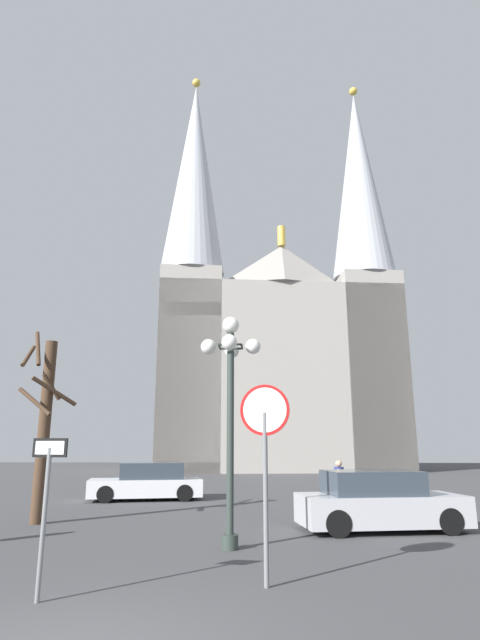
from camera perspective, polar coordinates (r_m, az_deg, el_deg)
The scene contains 8 objects.
cathedral at distance 46.13m, azimuth 4.24°, elevation -1.21°, with size 21.86×12.69×36.91m.
stop_sign at distance 8.64m, azimuth 2.81°, elevation -13.24°, with size 0.83×0.24×3.14m.
one_way_arrow_sign at distance 8.40m, azimuth -20.90°, elevation -17.96°, with size 0.56×0.11×2.25m.
street_lamp at distance 11.66m, azimuth -1.07°, elevation -7.52°, with size 1.39×1.39×5.07m.
bare_tree at distance 16.17m, azimuth -21.13°, elevation -10.59°, with size 1.78×1.48×5.53m.
parked_car_near_silver at distance 14.50m, azimuth 15.21°, elevation -19.09°, with size 4.43×2.49×1.49m.
parked_car_far_white at distance 21.88m, azimuth -10.32°, elevation -17.45°, with size 4.74×2.77×1.45m.
pedestrian_standing at distance 18.00m, azimuth 11.07°, elevation -17.23°, with size 0.32×0.32×1.65m.
Camera 1 is at (2.08, -5.64, 2.15)m, focal length 28.59 mm.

